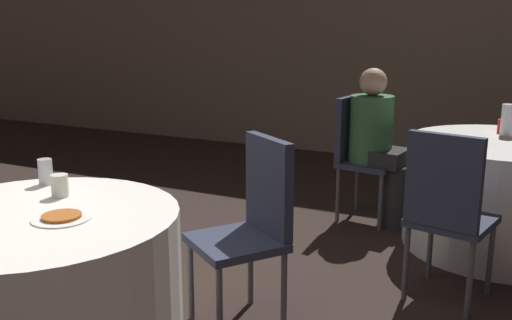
{
  "coord_description": "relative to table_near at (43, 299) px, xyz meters",
  "views": [
    {
      "loc": [
        1.76,
        -1.44,
        1.46
      ],
      "look_at": [
        0.58,
        0.95,
        0.83
      ],
      "focal_mm": 40.0,
      "sensor_mm": 36.0,
      "label": 1
    }
  ],
  "objects": [
    {
      "name": "cup_near",
      "position": [
        -0.09,
        0.23,
        0.41
      ],
      "size": [
        0.07,
        0.07,
        0.1
      ],
      "color": "silver",
      "rests_on": "table_near"
    },
    {
      "name": "cup_far",
      "position": [
        1.56,
        2.74,
        0.41
      ],
      "size": [
        0.08,
        0.08,
        0.09
      ],
      "color": "red",
      "rests_on": "table_far"
    },
    {
      "name": "pizza_plate_near",
      "position": [
        0.13,
        0.01,
        0.37
      ],
      "size": [
        0.23,
        0.23,
        0.02
      ],
      "color": "white",
      "rests_on": "table_near"
    },
    {
      "name": "person_green_jacket",
      "position": [
        0.74,
        2.56,
        0.22
      ],
      "size": [
        0.5,
        0.35,
        1.16
      ],
      "rotation": [
        0.0,
        0.0,
        -1.72
      ],
      "color": "#282828",
      "rests_on": "ground_plane"
    },
    {
      "name": "table_near",
      "position": [
        0.0,
        0.0,
        0.0
      ],
      "size": [
        1.14,
        1.14,
        0.73
      ],
      "color": "white",
      "rests_on": "ground_plane"
    },
    {
      "name": "soda_can_silver",
      "position": [
        -0.3,
        0.35,
        0.42
      ],
      "size": [
        0.07,
        0.07,
        0.12
      ],
      "color": "silver",
      "rests_on": "table_near"
    },
    {
      "name": "chair_far_west",
      "position": [
        0.57,
        2.59,
        0.2
      ],
      "size": [
        0.46,
        0.45,
        0.94
      ],
      "rotation": [
        0.0,
        0.0,
        -1.72
      ],
      "color": "#2D3347",
      "rests_on": "ground_plane"
    },
    {
      "name": "chair_far_south",
      "position": [
        1.38,
        1.42,
        0.2
      ],
      "size": [
        0.47,
        0.48,
        0.94
      ],
      "rotation": [
        0.0,
        0.0,
        -0.21
      ],
      "color": "#2D3347",
      "rests_on": "ground_plane"
    },
    {
      "name": "table_far",
      "position": [
        1.6,
        2.44,
        0.0
      ],
      "size": [
        1.25,
        1.25,
        0.73
      ],
      "color": "white",
      "rests_on": "ground_plane"
    },
    {
      "name": "wall_back",
      "position": [
        -0.02,
        4.74,
        1.04
      ],
      "size": [
        16.0,
        0.06,
        2.8
      ],
      "color": "gray",
      "rests_on": "ground_plane"
    },
    {
      "name": "bottle_far",
      "position": [
        1.58,
        2.63,
        0.47
      ],
      "size": [
        0.09,
        0.09,
        0.21
      ],
      "color": "white",
      "rests_on": "table_far"
    },
    {
      "name": "chair_near_northeast",
      "position": [
        0.57,
        0.81,
        0.2
      ],
      "size": [
        0.56,
        0.56,
        0.94
      ],
      "rotation": [
        0.0,
        0.0,
        -3.75
      ],
      "color": "#2D3347",
      "rests_on": "ground_plane"
    }
  ]
}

